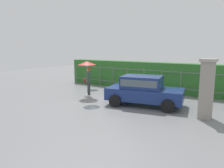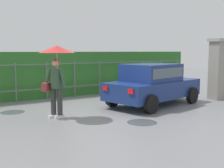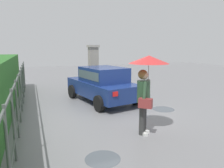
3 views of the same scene
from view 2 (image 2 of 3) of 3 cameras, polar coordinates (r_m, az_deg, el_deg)
The scene contains 8 objects.
ground_plane at distance 9.47m, azimuth -0.76°, elevation -5.20°, with size 40.00×40.00×0.00m, color slate.
car at distance 10.31m, azimuth 8.10°, elevation 0.24°, with size 3.96×2.46×1.48m.
pedestrian at distance 8.30m, azimuth -11.06°, elevation 4.01°, with size 1.04×1.04×2.09m.
gate_pillar at distance 12.15m, azimuth 20.18°, elevation 2.92°, with size 0.60×0.60×2.42m.
fence_section at distance 12.11m, azimuth -7.43°, elevation 1.29°, with size 12.19×0.05×1.50m.
hedge_row at distance 12.76m, azimuth -8.86°, elevation 2.09°, with size 13.14×0.90×1.90m, color #2D6B28.
puddle_near at distance 7.90m, azimuth 6.01°, elevation -7.60°, with size 0.82×0.82×0.00m, color #4C545B.
puddle_far at distance 9.66m, azimuth -19.18°, elevation -5.32°, with size 0.75×0.75×0.00m, color #4C545B.
Camera 2 is at (-4.96, -7.83, 1.93)m, focal length 45.93 mm.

